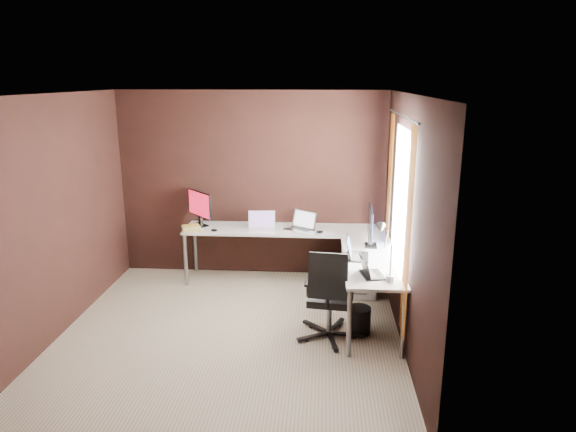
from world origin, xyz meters
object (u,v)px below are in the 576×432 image
object	(u,v)px
laptop_black_big	(354,253)
book_stack	(191,228)
laptop_white	(262,226)
desk_lamp	(384,244)
drawer_pedestal	(359,271)
laptop_silver	(301,226)
monitor_right	(370,225)
monitor_left	(200,206)
laptop_black_small	(369,272)
office_chair	(329,312)
wastebasket	(359,320)

from	to	relation	value
laptop_black_big	book_stack	world-z (taller)	laptop_black_big
laptop_white	desk_lamp	xyz separation A→B (m)	(1.39, -1.61, 0.31)
drawer_pedestal	laptop_silver	world-z (taller)	laptop_silver
laptop_black_big	monitor_right	bearing A→B (deg)	-21.12
drawer_pedestal	book_stack	world-z (taller)	book_stack
monitor_left	laptop_black_big	world-z (taller)	monitor_left
monitor_left	desk_lamp	xyz separation A→B (m)	(2.24, -1.74, 0.10)
laptop_black_small	laptop_black_big	bearing A→B (deg)	1.45
laptop_black_big	desk_lamp	xyz separation A→B (m)	(0.24, -0.61, 0.31)
desk_lamp	drawer_pedestal	bearing A→B (deg)	81.02
monitor_left	laptop_white	bearing A→B (deg)	37.35
laptop_black_big	laptop_black_small	world-z (taller)	laptop_black_big
book_stack	monitor_right	bearing A→B (deg)	-11.51
monitor_right	monitor_left	bearing A→B (deg)	73.56
laptop_silver	desk_lamp	bearing A→B (deg)	-26.10
laptop_silver	office_chair	bearing A→B (deg)	-41.00
monitor_left	laptop_white	size ratio (longest dim) A/B	1.27
laptop_white	wastebasket	world-z (taller)	laptop_white
drawer_pedestal	monitor_left	xyz separation A→B (m)	(-2.10, 0.42, 0.69)
laptop_silver	book_stack	bearing A→B (deg)	-138.07
laptop_black_big	office_chair	size ratio (longest dim) A/B	0.37
monitor_left	monitor_right	xyz separation A→B (m)	(2.19, -0.73, -0.00)
book_stack	laptop_silver	bearing A→B (deg)	6.22
drawer_pedestal	laptop_white	xyz separation A→B (m)	(-1.26, 0.28, 0.48)
laptop_black_small	wastebasket	world-z (taller)	laptop_black_small
laptop_white	desk_lamp	world-z (taller)	desk_lamp
laptop_white	drawer_pedestal	bearing A→B (deg)	-17.08
monitor_right	laptop_black_small	xyz separation A→B (m)	(-0.08, -0.94, -0.22)
book_stack	laptop_black_small	bearing A→B (deg)	-32.85
drawer_pedestal	book_stack	bearing A→B (deg)	176.03
laptop_silver	office_chair	distance (m)	1.63
laptop_black_small	monitor_right	bearing A→B (deg)	-16.12
laptop_white	book_stack	distance (m)	0.91
monitor_right	book_stack	xyz separation A→B (m)	(-2.25, 0.46, -0.23)
laptop_silver	monitor_left	bearing A→B (deg)	-148.99
monitor_right	wastebasket	distance (m)	1.15
monitor_left	desk_lamp	distance (m)	2.84
laptop_white	book_stack	xyz separation A→B (m)	(-0.90, -0.13, -0.01)
drawer_pedestal	laptop_silver	distance (m)	0.93
monitor_left	laptop_black_big	distance (m)	2.30
office_chair	laptop_silver	bearing A→B (deg)	110.02
book_stack	office_chair	xyz separation A→B (m)	(1.78, -1.35, -0.48)
monitor_left	laptop_black_big	size ratio (longest dim) A/B	1.28
laptop_silver	book_stack	xyz separation A→B (m)	(-1.42, -0.15, -0.02)
book_stack	wastebasket	distance (m)	2.51
monitor_right	laptop_black_big	xyz separation A→B (m)	(-0.20, -0.41, -0.21)
drawer_pedestal	monitor_right	world-z (taller)	monitor_right
laptop_white	desk_lamp	distance (m)	2.15
laptop_black_small	office_chair	size ratio (longest dim) A/B	0.33
laptop_black_big	office_chair	world-z (taller)	office_chair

